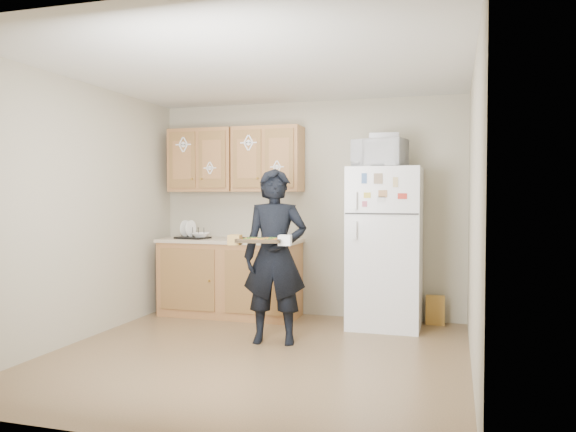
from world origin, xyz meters
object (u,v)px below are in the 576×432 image
(baking_tray, at_px, (260,241))
(microwave, at_px, (380,153))
(person, at_px, (275,256))
(dish_rack, at_px, (193,232))
(refrigerator, at_px, (385,247))

(baking_tray, xyz_separation_m, microwave, (0.91, 1.21, 0.85))
(person, bearing_deg, microwave, 37.29)
(baking_tray, relative_size, dish_rack, 1.12)
(refrigerator, bearing_deg, baking_tray, -127.61)
(person, height_order, microwave, microwave)
(dish_rack, bearing_deg, person, -35.16)
(person, xyz_separation_m, baking_tray, (-0.05, -0.30, 0.17))
(person, height_order, baking_tray, person)
(person, xyz_separation_m, microwave, (0.86, 0.91, 1.02))
(baking_tray, bearing_deg, person, 71.44)
(baking_tray, relative_size, microwave, 0.75)
(refrigerator, bearing_deg, person, -133.74)
(person, distance_m, microwave, 1.62)
(person, bearing_deg, refrigerator, 36.98)
(refrigerator, distance_m, baking_tray, 1.60)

